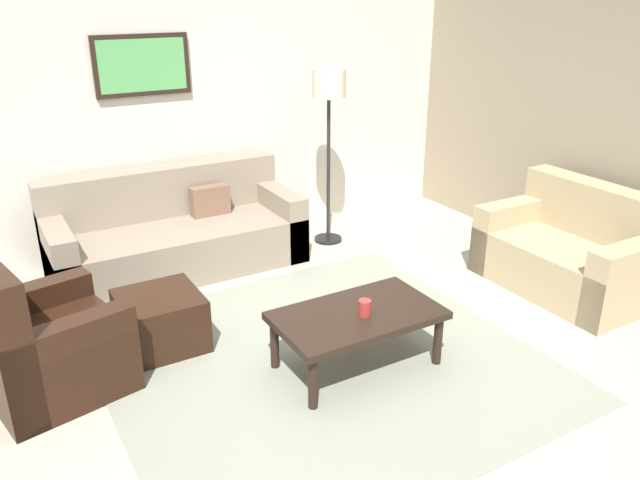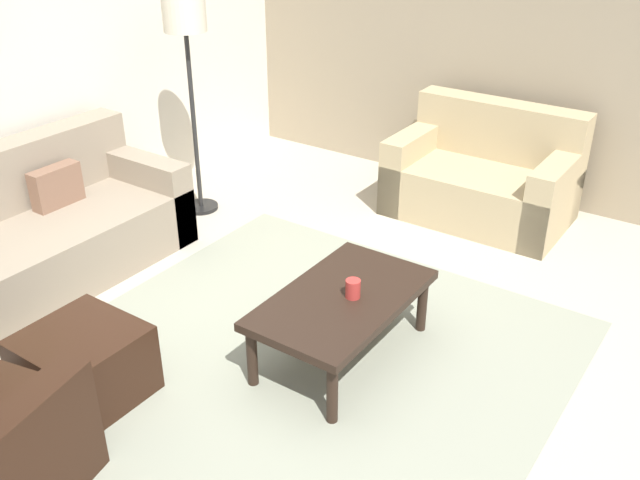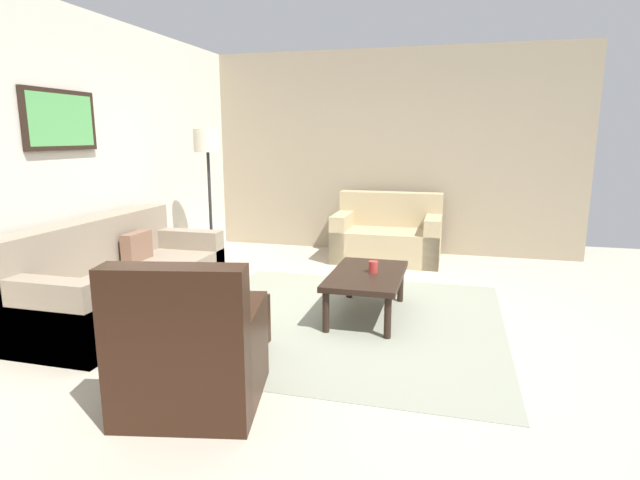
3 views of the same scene
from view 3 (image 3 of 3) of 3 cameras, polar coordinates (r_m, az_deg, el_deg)
name	(u,v)px [view 3 (image 3 of 3)]	position (r m, az deg, el deg)	size (l,w,h in m)	color
ground_plane	(344,321)	(4.63, 2.71, -9.03)	(8.00, 8.00, 0.00)	#B2A893
rear_partition	(84,160)	(5.50, -24.92, 8.14)	(6.00, 0.12, 2.80)	silver
stone_feature_panel	(390,153)	(7.30, 7.88, 9.68)	(0.12, 5.20, 2.80)	gray
area_rug	(344,320)	(4.63, 2.72, -8.98)	(2.81, 2.77, 0.01)	gray
couch_main	(117,283)	(5.09, -21.84, -4.45)	(2.22, 0.93, 0.88)	gray
couch_loveseat	(388,237)	(6.88, 7.63, 0.32)	(0.87, 1.39, 0.88)	tan
armchair_leather	(190,361)	(3.23, -14.38, -12.97)	(0.95, 0.95, 0.95)	black
ottoman	(223,327)	(4.01, -10.78, -9.53)	(0.56, 0.56, 0.40)	black
coffee_table	(367,278)	(4.66, 5.27, -4.29)	(1.10, 0.64, 0.41)	black
cup	(373,267)	(4.64, 6.00, -3.03)	(0.08, 0.08, 0.11)	#B2332D
lamp_standing	(208,155)	(6.11, -12.46, 9.25)	(0.32, 0.32, 1.71)	black
framed_artwork	(61,120)	(5.17, -27.09, 11.90)	(0.85, 0.04, 0.53)	black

